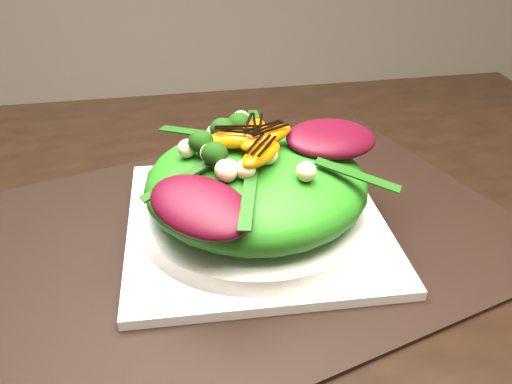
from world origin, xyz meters
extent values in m
cube|color=black|center=(0.27, 0.04, 0.75)|extent=(0.61, 0.52, 0.00)
cube|color=silver|center=(0.27, 0.04, 0.76)|extent=(0.27, 0.27, 0.01)
cylinder|color=silver|center=(0.27, 0.04, 0.77)|extent=(0.28, 0.28, 0.02)
ellipsoid|color=#297616|center=(0.27, 0.04, 0.81)|extent=(0.26, 0.26, 0.08)
ellipsoid|color=#3C0613|center=(0.35, 0.05, 0.84)|extent=(0.11, 0.09, 0.02)
ellipsoid|color=#C95A03|center=(0.27, 0.05, 0.85)|extent=(0.06, 0.05, 0.02)
sphere|color=#11370A|center=(0.20, 0.06, 0.85)|extent=(0.04, 0.04, 0.03)
sphere|color=tan|center=(0.29, -0.01, 0.85)|extent=(0.02, 0.02, 0.02)
cube|color=black|center=(0.27, 0.05, 0.86)|extent=(0.04, 0.02, 0.00)
camera|label=1|loc=(0.19, -0.41, 1.08)|focal=38.00mm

